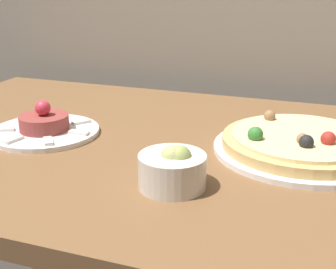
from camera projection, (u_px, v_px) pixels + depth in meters
name	position (u px, v px, depth m)	size (l,w,h in m)	color
dining_table	(168.00, 191.00, 0.94)	(1.29, 0.78, 0.75)	brown
pizza_plate	(301.00, 144.00, 0.86)	(0.32, 0.32, 0.06)	white
tartare_plate	(45.00, 128.00, 0.95)	(0.22, 0.22, 0.07)	white
small_bowl	(173.00, 169.00, 0.72)	(0.11, 0.11, 0.07)	silver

